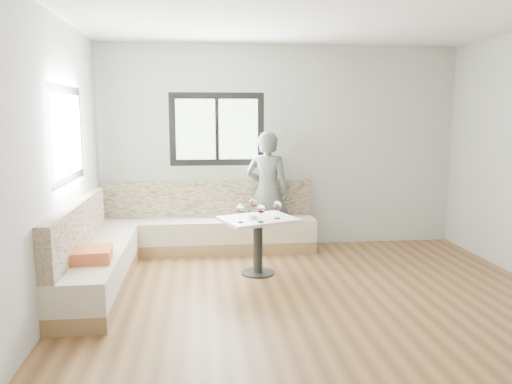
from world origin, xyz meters
TOP-DOWN VIEW (x-y plane):
  - room at (-0.08, 0.08)m, footprint 5.01×5.01m
  - banquette at (-1.59, 1.62)m, footprint 2.90×2.80m
  - table at (-0.48, 1.20)m, footprint 0.98×0.88m
  - person at (-0.24, 2.20)m, footprint 0.71×0.61m
  - olive_ramekin at (-0.55, 1.16)m, footprint 0.11×0.11m
  - wine_glass_a at (-0.71, 0.98)m, footprint 0.09×0.09m
  - wine_glass_b at (-0.48, 0.97)m, footprint 0.09×0.09m
  - wine_glass_c at (-0.27, 1.14)m, footprint 0.09×0.09m
  - wine_glass_d at (-0.52, 1.33)m, footprint 0.09×0.09m

SIDE VIEW (x-z plane):
  - banquette at x=-1.59m, z-range -0.14..0.81m
  - table at x=-0.48m, z-range 0.17..0.84m
  - olive_ramekin at x=-0.55m, z-range 0.67..0.71m
  - wine_glass_a at x=-0.71m, z-range 0.71..0.92m
  - wine_glass_b at x=-0.48m, z-range 0.71..0.92m
  - wine_glass_c at x=-0.27m, z-range 0.71..0.92m
  - wine_glass_d at x=-0.52m, z-range 0.71..0.92m
  - person at x=-0.24m, z-range 0.00..1.64m
  - room at x=-0.08m, z-range 0.01..2.82m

